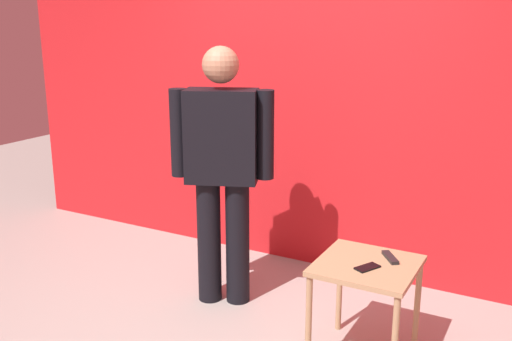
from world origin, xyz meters
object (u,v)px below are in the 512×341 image
object	(u,v)px
tv_remote	(390,257)
standing_person	(222,164)
side_table	(366,278)
cell_phone	(367,267)

from	to	relation	value
tv_remote	standing_person	bearing A→B (deg)	138.08
standing_person	side_table	distance (m)	1.23
standing_person	cell_phone	xyz separation A→B (m)	(1.13, -0.31, -0.38)
standing_person	cell_phone	distance (m)	1.23
tv_remote	side_table	bearing A→B (deg)	-165.14
side_table	tv_remote	xyz separation A→B (m)	(0.10, 0.12, 0.10)
standing_person	cell_phone	size ratio (longest dim) A/B	12.33
side_table	cell_phone	distance (m)	0.12
side_table	cell_phone	xyz separation A→B (m)	(0.02, -0.07, 0.10)
standing_person	tv_remote	distance (m)	1.27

